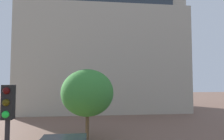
# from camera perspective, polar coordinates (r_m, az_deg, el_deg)

# --- Properties ---
(landmark_building) EXTENTS (24.62, 12.19, 35.49)m
(landmark_building) POSITION_cam_1_polar(r_m,az_deg,el_deg) (31.20, -2.04, 6.71)
(landmark_building) COLOR #B2A893
(landmark_building) RESTS_ON ground_plane
(traffic_light_pole) EXTENTS (0.28, 0.34, 4.46)m
(traffic_light_pole) POSITION_cam_1_polar(r_m,az_deg,el_deg) (5.79, -29.49, -17.31)
(traffic_light_pole) COLOR black
(traffic_light_pole) RESTS_ON ground_plane
(tree_curb_far) EXTENTS (4.07, 4.07, 5.48)m
(tree_curb_far) POSITION_cam_1_polar(r_m,az_deg,el_deg) (14.77, -7.52, -6.90)
(tree_curb_far) COLOR brown
(tree_curb_far) RESTS_ON ground_plane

